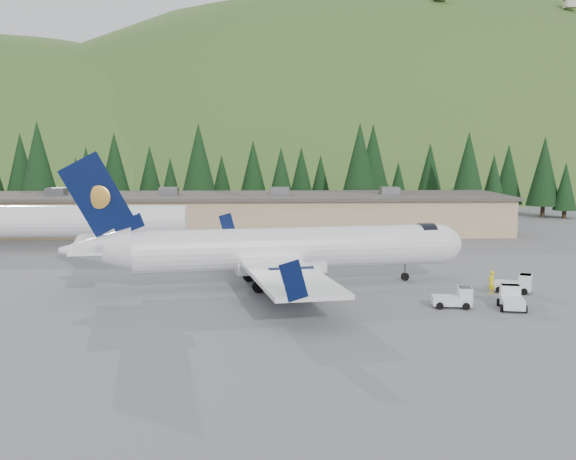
# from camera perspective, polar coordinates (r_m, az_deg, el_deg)

# --- Properties ---
(ground) EXTENTS (600.00, 600.00, 0.00)m
(ground) POSITION_cam_1_polar(r_m,az_deg,el_deg) (60.92, 0.20, -4.40)
(ground) COLOR #5A5A5F
(airliner) EXTENTS (33.98, 32.05, 11.30)m
(airliner) POSITION_cam_1_polar(r_m,az_deg,el_deg) (60.21, -0.73, -1.62)
(airliner) COLOR white
(airliner) RESTS_ON ground
(second_airliner) EXTENTS (27.50, 11.00, 10.05)m
(second_airliner) POSITION_cam_1_polar(r_m,az_deg,el_deg) (85.23, -17.39, 0.73)
(second_airliner) COLOR white
(second_airliner) RESTS_ON ground
(baggage_tug_a) EXTENTS (2.94, 1.95, 1.49)m
(baggage_tug_a) POSITION_cam_1_polar(r_m,az_deg,el_deg) (53.99, 13.09, -5.29)
(baggage_tug_a) COLOR silver
(baggage_tug_a) RESTS_ON ground
(baggage_tug_b) EXTENTS (3.18, 2.60, 1.52)m
(baggage_tug_b) POSITION_cam_1_polar(r_m,az_deg,el_deg) (60.69, 17.60, -4.10)
(baggage_tug_b) COLOR silver
(baggage_tug_b) RESTS_ON ground
(baggage_tug_c) EXTENTS (2.27, 3.22, 1.59)m
(baggage_tug_c) POSITION_cam_1_polar(r_m,az_deg,el_deg) (54.74, 17.24, -5.21)
(baggage_tug_c) COLOR silver
(baggage_tug_c) RESTS_ON ground
(terminal_building) EXTENTS (71.00, 17.00, 6.10)m
(terminal_building) POSITION_cam_1_polar(r_m,az_deg,el_deg) (98.20, -3.58, 1.36)
(terminal_building) COLOR tan
(terminal_building) RESTS_ON ground
(ramp_worker) EXTENTS (0.81, 0.76, 1.87)m
(ramp_worker) POSITION_cam_1_polar(r_m,az_deg,el_deg) (59.51, 15.77, -4.00)
(ramp_worker) COLOR yellow
(ramp_worker) RESTS_ON ground
(tree_line) EXTENTS (110.36, 17.83, 14.36)m
(tree_line) POSITION_cam_1_polar(r_m,az_deg,el_deg) (119.08, -4.62, 4.65)
(tree_line) COLOR black
(tree_line) RESTS_ON ground
(hills) EXTENTS (614.00, 330.00, 300.00)m
(hills) POSITION_cam_1_polar(r_m,az_deg,el_deg) (288.76, 9.45, -12.52)
(hills) COLOR #305821
(hills) RESTS_ON ground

